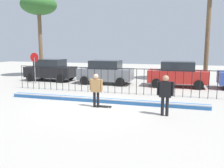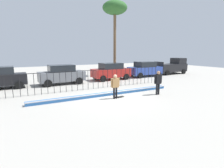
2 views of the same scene
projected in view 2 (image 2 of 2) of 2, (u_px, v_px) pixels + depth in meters
The scene contains 11 objects.
ground_plane at pixel (113, 98), 12.48m from camera, with size 60.00×60.00×0.00m, color #ADA89E.
bowl_coping_ledge at pixel (107, 94), 13.18m from camera, with size 11.00×0.40×0.27m.
perimeter_fence at pixel (93, 77), 15.27m from camera, with size 14.04×0.04×1.64m.
skateboarder at pixel (115, 84), 12.14m from camera, with size 0.67×0.25×1.67m.
skateboard at pixel (119, 97), 12.57m from camera, with size 0.80×0.20×0.07m.
camera_operator at pixel (158, 81), 13.27m from camera, with size 0.72×0.27×1.78m.
parked_car_gray at pixel (62, 74), 17.55m from camera, with size 4.30×2.12×1.90m.
parked_car_red at pixel (111, 71), 20.36m from camera, with size 4.30×2.12×1.90m.
parked_car_blue at pixel (145, 69), 22.81m from camera, with size 4.30×2.12×1.90m.
pickup_truck at pixel (172, 67), 25.63m from camera, with size 4.70×2.12×2.24m.
palm_tree_tall at pixel (115, 10), 22.67m from camera, with size 3.15×3.15×9.48m.
Camera 2 is at (-5.89, -10.57, 3.21)m, focal length 28.76 mm.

